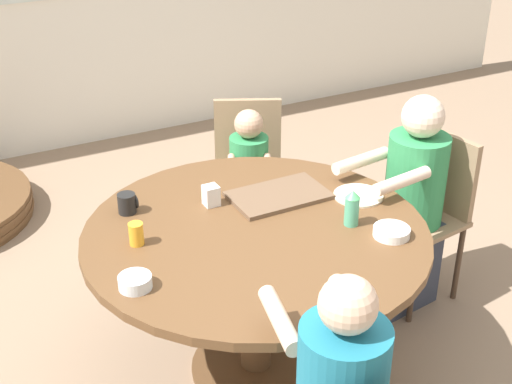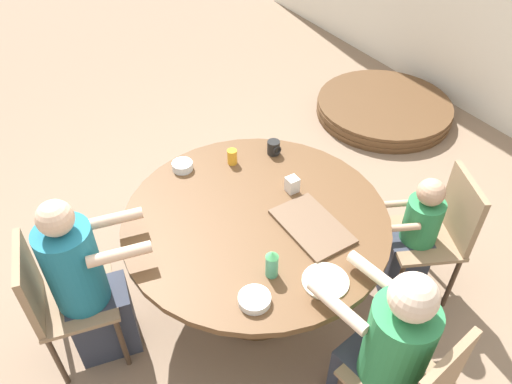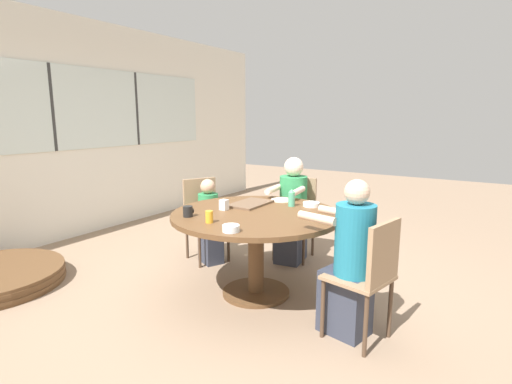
{
  "view_description": "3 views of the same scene",
  "coord_description": "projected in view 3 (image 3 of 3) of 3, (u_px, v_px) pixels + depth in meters",
  "views": [
    {
      "loc": [
        -1.2,
        -2.27,
        2.28
      ],
      "look_at": [
        0.0,
        0.0,
        0.93
      ],
      "focal_mm": 50.0,
      "sensor_mm": 36.0,
      "label": 1
    },
    {
      "loc": [
        1.64,
        -1.03,
        2.65
      ],
      "look_at": [
        0.0,
        0.0,
        0.93
      ],
      "focal_mm": 35.0,
      "sensor_mm": 36.0,
      "label": 2
    },
    {
      "loc": [
        -2.82,
        -1.8,
        1.57
      ],
      "look_at": [
        0.0,
        0.0,
        0.93
      ],
      "focal_mm": 28.0,
      "sensor_mm": 36.0,
      "label": 3
    }
  ],
  "objects": [
    {
      "name": "ground_plane",
      "position": [
        256.0,
        293.0,
        3.58
      ],
      "size": [
        16.0,
        16.0,
        0.0
      ],
      "primitive_type": "plane",
      "color": "#8C725B"
    },
    {
      "name": "wall_back_with_windows",
      "position": [
        52.0,
        128.0,
        4.87
      ],
      "size": [
        8.4,
        0.08,
        2.8
      ],
      "color": "white",
      "rests_on": "ground_plane"
    },
    {
      "name": "dining_table",
      "position": [
        256.0,
        228.0,
        3.47
      ],
      "size": [
        1.46,
        1.46,
        0.75
      ],
      "color": "brown",
      "rests_on": "ground_plane"
    },
    {
      "name": "chair_for_woman_green_shirt",
      "position": [
        370.0,
        270.0,
        2.72
      ],
      "size": [
        0.48,
        0.48,
        0.89
      ],
      "rotation": [
        0.0,
        0.0,
        -0.22
      ],
      "color": "#937556",
      "rests_on": "ground_plane"
    },
    {
      "name": "chair_for_man_blue_shirt",
      "position": [
        297.0,
        210.0,
        4.47
      ],
      "size": [
        0.45,
        0.45,
        0.89
      ],
      "rotation": [
        0.0,
        0.0,
        -4.58
      ],
      "color": "#937556",
      "rests_on": "ground_plane"
    },
    {
      "name": "chair_for_toddler",
      "position": [
        203.0,
        211.0,
        4.4
      ],
      "size": [
        0.53,
        0.53,
        0.89
      ],
      "rotation": [
        0.0,
        0.0,
        -3.59
      ],
      "color": "#937556",
      "rests_on": "ground_plane"
    },
    {
      "name": "person_woman_green_shirt",
      "position": [
        350.0,
        266.0,
        2.84
      ],
      "size": [
        0.38,
        0.55,
        1.15
      ],
      "rotation": [
        0.0,
        0.0,
        -0.22
      ],
      "color": "#333847",
      "rests_on": "ground_plane"
    },
    {
      "name": "person_man_blue_shirt",
      "position": [
        292.0,
        214.0,
        4.32
      ],
      "size": [
        0.58,
        0.37,
        1.14
      ],
      "rotation": [
        0.0,
        0.0,
        -4.58
      ],
      "color": "#333847",
      "rests_on": "ground_plane"
    },
    {
      "name": "person_toddler",
      "position": [
        210.0,
        224.0,
        4.29
      ],
      "size": [
        0.36,
        0.44,
        0.91
      ],
      "rotation": [
        0.0,
        0.0,
        -3.59
      ],
      "color": "#333847",
      "rests_on": "ground_plane"
    },
    {
      "name": "food_tray_dark",
      "position": [
        250.0,
        204.0,
        3.74
      ],
      "size": [
        0.44,
        0.27,
        0.02
      ],
      "color": "brown",
      "rests_on": "dining_table"
    },
    {
      "name": "coffee_mug",
      "position": [
        188.0,
        211.0,
        3.29
      ],
      "size": [
        0.09,
        0.08,
        0.09
      ],
      "color": "black",
      "rests_on": "dining_table"
    },
    {
      "name": "sippy_cup",
      "position": [
        292.0,
        197.0,
        3.66
      ],
      "size": [
        0.06,
        0.06,
        0.16
      ],
      "color": "#4CA57F",
      "rests_on": "dining_table"
    },
    {
      "name": "juice_glass",
      "position": [
        209.0,
        217.0,
        3.11
      ],
      "size": [
        0.06,
        0.06,
        0.1
      ],
      "color": "gold",
      "rests_on": "dining_table"
    },
    {
      "name": "milk_carton_small",
      "position": [
        224.0,
        205.0,
        3.53
      ],
      "size": [
        0.07,
        0.07,
        0.09
      ],
      "color": "silver",
      "rests_on": "dining_table"
    },
    {
      "name": "bowl_white_shallow",
      "position": [
        231.0,
        228.0,
        2.87
      ],
      "size": [
        0.12,
        0.12,
        0.05
      ],
      "color": "silver",
      "rests_on": "dining_table"
    },
    {
      "name": "bowl_cereal",
      "position": [
        311.0,
        204.0,
        3.67
      ],
      "size": [
        0.15,
        0.15,
        0.04
      ],
      "color": "white",
      "rests_on": "dining_table"
    },
    {
      "name": "plate_tortillas",
      "position": [
        282.0,
        200.0,
        3.92
      ],
      "size": [
        0.23,
        0.23,
        0.01
      ],
      "color": "beige",
      "rests_on": "dining_table"
    }
  ]
}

